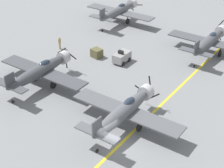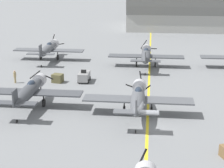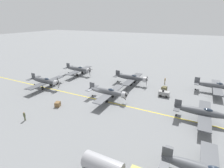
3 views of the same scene
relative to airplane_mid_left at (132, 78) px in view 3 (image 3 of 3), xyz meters
The scene contains 13 objects.
ground_plane 14.42m from the airplane_mid_left, 18.57° to the right, with size 400.00×400.00×0.00m, color slate.
taxiway_stripe 14.42m from the airplane_mid_left, 18.57° to the right, with size 0.30×160.00×0.01m, color yellow.
airplane_mid_left is the anchor object (origin of this frame).
airplane_far_left 22.07m from the airplane_mid_left, 99.70° to the left, with size 12.00×9.98×3.72m.
airplane_near_left 19.40m from the airplane_mid_left, 90.94° to the right, with size 12.00×9.98×3.65m.
airplane_near_center 24.54m from the airplane_mid_left, 56.50° to the right, with size 12.00×9.98×3.71m.
airplane_far_center 22.99m from the airplane_mid_left, 55.79° to the left, with size 12.00×9.98×3.65m.
airplane_mid_center 12.48m from the airplane_mid_left, ahead, with size 12.00×9.98×3.78m.
tow_tractor 11.33m from the airplane_mid_left, 66.69° to the left, with size 1.57×2.60×1.79m.
ground_crew_walking 29.83m from the airplane_mid_left, 21.96° to the right, with size 0.39×0.39×1.81m.
ground_crew_inspecting 10.11m from the airplane_mid_left, 119.58° to the left, with size 0.39×0.39×1.80m.
supply_crate_by_tanker 22.69m from the airplane_mid_left, 25.05° to the right, with size 1.24×1.03×1.03m, color brown.
supply_crate_mid_lane 9.83m from the airplane_mid_left, 85.16° to the left, with size 1.41×1.18×1.18m, color brown.
Camera 3 is at (32.36, 21.29, 18.37)m, focal length 28.00 mm.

